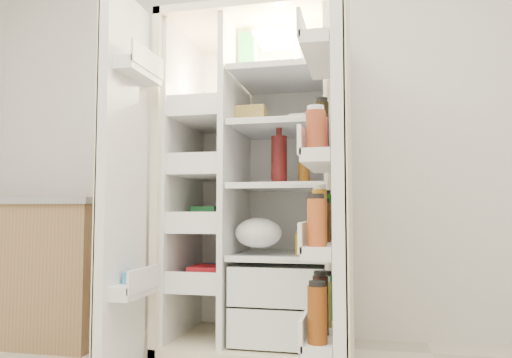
# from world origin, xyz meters

# --- Properties ---
(wall_back) EXTENTS (4.00, 0.02, 2.70)m
(wall_back) POSITION_xyz_m (0.00, 2.00, 1.35)
(wall_back) COLOR silver
(wall_back) RESTS_ON floor
(refrigerator) EXTENTS (0.92, 0.70, 1.80)m
(refrigerator) POSITION_xyz_m (-0.02, 1.65, 0.74)
(refrigerator) COLOR beige
(refrigerator) RESTS_ON floor
(freezer_door) EXTENTS (0.15, 0.40, 1.72)m
(freezer_door) POSITION_xyz_m (-0.53, 1.05, 0.89)
(freezer_door) COLOR white
(freezer_door) RESTS_ON floor
(fridge_door) EXTENTS (0.17, 0.58, 1.72)m
(fridge_door) POSITION_xyz_m (0.45, 0.96, 0.87)
(fridge_door) COLOR white
(fridge_door) RESTS_ON floor
(kitchen_counter) EXTENTS (1.14, 0.61, 0.83)m
(kitchen_counter) POSITION_xyz_m (-1.44, 1.59, 0.42)
(kitchen_counter) COLOR olive
(kitchen_counter) RESTS_ON floor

